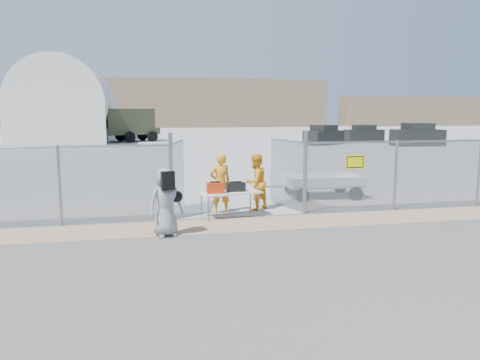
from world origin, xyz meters
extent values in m
plane|color=#4A4A4A|center=(0.00, 0.00, 0.00)|extent=(160.00, 160.00, 0.00)
cube|color=#A5A5A5|center=(0.00, 42.00, 0.01)|extent=(160.00, 80.00, 0.01)
cube|color=tan|center=(0.00, 1.00, 0.01)|extent=(44.00, 1.60, 0.01)
cube|color=red|center=(-0.75, 1.91, 0.91)|extent=(0.49, 0.33, 0.30)
cube|color=black|center=(-0.10, 2.09, 0.88)|extent=(0.53, 0.32, 0.26)
imported|color=#FAA31A|center=(-0.48, 2.64, 0.92)|extent=(0.71, 0.51, 1.84)
imported|color=#FAA31A|center=(0.68, 2.87, 0.89)|extent=(1.09, 1.04, 1.77)
imported|color=gray|center=(-2.24, 0.30, 0.86)|extent=(0.95, 0.75, 1.71)
camera|label=1|loc=(-2.77, -11.23, 3.11)|focal=35.00mm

